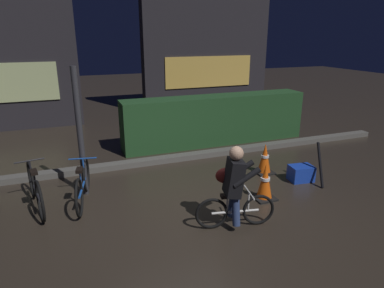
{
  "coord_description": "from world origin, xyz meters",
  "views": [
    {
      "loc": [
        -1.78,
        -4.59,
        2.7
      ],
      "look_at": [
        0.2,
        0.6,
        0.9
      ],
      "focal_mm": 31.71,
      "sensor_mm": 36.0,
      "label": 1
    }
  ],
  "objects_px": {
    "parked_bike_center_left": "(83,185)",
    "traffic_cone_far": "(265,159)",
    "closed_umbrella": "(320,165)",
    "blue_crate": "(301,173)",
    "cyclist": "(234,187)",
    "traffic_cone_near": "(265,182)",
    "parked_bike_left_mid": "(35,188)",
    "street_post": "(80,133)"
  },
  "relations": [
    {
      "from": "traffic_cone_far",
      "to": "parked_bike_center_left",
      "type": "bearing_deg",
      "value": -179.64
    },
    {
      "from": "traffic_cone_far",
      "to": "street_post",
      "type": "bearing_deg",
      "value": 174.87
    },
    {
      "from": "traffic_cone_near",
      "to": "traffic_cone_far",
      "type": "distance_m",
      "value": 1.17
    },
    {
      "from": "traffic_cone_far",
      "to": "blue_crate",
      "type": "xyz_separation_m",
      "value": [
        0.45,
        -0.59,
        -0.15
      ]
    },
    {
      "from": "blue_crate",
      "to": "closed_umbrella",
      "type": "distance_m",
      "value": 0.41
    },
    {
      "from": "cyclist",
      "to": "closed_umbrella",
      "type": "xyz_separation_m",
      "value": [
        2.2,
        0.74,
        -0.24
      ]
    },
    {
      "from": "parked_bike_center_left",
      "to": "traffic_cone_near",
      "type": "xyz_separation_m",
      "value": [
        2.91,
        -0.97,
        -0.01
      ]
    },
    {
      "from": "street_post",
      "to": "closed_umbrella",
      "type": "xyz_separation_m",
      "value": [
        4.14,
        -1.15,
        -0.73
      ]
    },
    {
      "from": "parked_bike_center_left",
      "to": "cyclist",
      "type": "distance_m",
      "value": 2.55
    },
    {
      "from": "parked_bike_center_left",
      "to": "traffic_cone_near",
      "type": "distance_m",
      "value": 3.06
    },
    {
      "from": "closed_umbrella",
      "to": "parked_bike_center_left",
      "type": "bearing_deg",
      "value": 95.6
    },
    {
      "from": "parked_bike_left_mid",
      "to": "closed_umbrella",
      "type": "xyz_separation_m",
      "value": [
        4.92,
        -0.9,
        0.05
      ]
    },
    {
      "from": "street_post",
      "to": "traffic_cone_far",
      "type": "relative_size",
      "value": 3.56
    },
    {
      "from": "cyclist",
      "to": "blue_crate",
      "type": "bearing_deg",
      "value": 38.25
    },
    {
      "from": "blue_crate",
      "to": "street_post",
      "type": "bearing_deg",
      "value": 167.1
    },
    {
      "from": "parked_bike_left_mid",
      "to": "parked_bike_center_left",
      "type": "relative_size",
      "value": 1.06
    },
    {
      "from": "street_post",
      "to": "parked_bike_center_left",
      "type": "xyz_separation_m",
      "value": [
        -0.05,
        -0.33,
        -0.79
      ]
    },
    {
      "from": "closed_umbrella",
      "to": "blue_crate",
      "type": "bearing_deg",
      "value": 56.89
    },
    {
      "from": "street_post",
      "to": "blue_crate",
      "type": "height_order",
      "value": "street_post"
    },
    {
      "from": "traffic_cone_far",
      "to": "parked_bike_left_mid",
      "type": "bearing_deg",
      "value": 179.16
    },
    {
      "from": "cyclist",
      "to": "closed_umbrella",
      "type": "distance_m",
      "value": 2.33
    },
    {
      "from": "parked_bike_left_mid",
      "to": "traffic_cone_near",
      "type": "bearing_deg",
      "value": -116.82
    },
    {
      "from": "traffic_cone_far",
      "to": "blue_crate",
      "type": "relative_size",
      "value": 1.43
    },
    {
      "from": "street_post",
      "to": "traffic_cone_near",
      "type": "height_order",
      "value": "street_post"
    },
    {
      "from": "parked_bike_center_left",
      "to": "traffic_cone_far",
      "type": "relative_size",
      "value": 2.4
    },
    {
      "from": "traffic_cone_near",
      "to": "closed_umbrella",
      "type": "bearing_deg",
      "value": 6.66
    },
    {
      "from": "traffic_cone_far",
      "to": "cyclist",
      "type": "distance_m",
      "value": 2.22
    },
    {
      "from": "parked_bike_left_mid",
      "to": "blue_crate",
      "type": "relative_size",
      "value": 3.62
    },
    {
      "from": "closed_umbrella",
      "to": "parked_bike_left_mid",
      "type": "bearing_deg",
      "value": 96.25
    },
    {
      "from": "parked_bike_left_mid",
      "to": "traffic_cone_far",
      "type": "xyz_separation_m",
      "value": [
        4.26,
        -0.06,
        -0.04
      ]
    },
    {
      "from": "cyclist",
      "to": "street_post",
      "type": "bearing_deg",
      "value": 147.75
    },
    {
      "from": "parked_bike_center_left",
      "to": "traffic_cone_far",
      "type": "bearing_deg",
      "value": -78.75
    },
    {
      "from": "closed_umbrella",
      "to": "traffic_cone_near",
      "type": "bearing_deg",
      "value": 113.26
    },
    {
      "from": "parked_bike_left_mid",
      "to": "parked_bike_center_left",
      "type": "bearing_deg",
      "value": -107.3
    },
    {
      "from": "parked_bike_left_mid",
      "to": "closed_umbrella",
      "type": "bearing_deg",
      "value": -111.08
    },
    {
      "from": "parked_bike_left_mid",
      "to": "cyclist",
      "type": "height_order",
      "value": "cyclist"
    },
    {
      "from": "parked_bike_center_left",
      "to": "closed_umbrella",
      "type": "relative_size",
      "value": 1.77
    },
    {
      "from": "street_post",
      "to": "blue_crate",
      "type": "relative_size",
      "value": 5.07
    },
    {
      "from": "traffic_cone_far",
      "to": "blue_crate",
      "type": "distance_m",
      "value": 0.76
    },
    {
      "from": "parked_bike_left_mid",
      "to": "parked_bike_center_left",
      "type": "distance_m",
      "value": 0.73
    },
    {
      "from": "street_post",
      "to": "parked_bike_center_left",
      "type": "relative_size",
      "value": 1.48
    },
    {
      "from": "street_post",
      "to": "closed_umbrella",
      "type": "distance_m",
      "value": 4.36
    }
  ]
}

